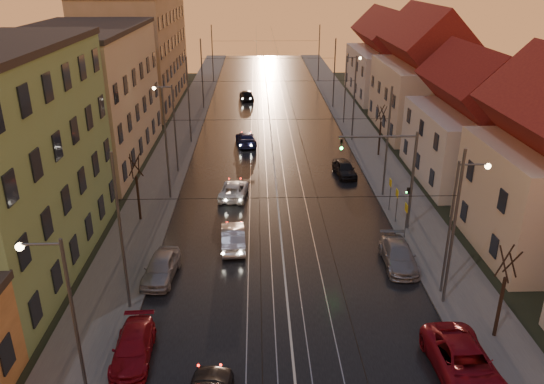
{
  "coord_description": "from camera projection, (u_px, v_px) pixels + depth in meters",
  "views": [
    {
      "loc": [
        -1.58,
        -15.35,
        17.08
      ],
      "look_at": [
        -0.55,
        19.4,
        2.43
      ],
      "focal_mm": 35.0,
      "sensor_mm": 36.0,
      "label": 1
    }
  ],
  "objects": [
    {
      "name": "road",
      "position": [
        272.0,
        139.0,
        57.65
      ],
      "size": [
        16.0,
        120.0,
        0.04
      ],
      "primitive_type": "cube",
      "color": "black",
      "rests_on": "ground"
    },
    {
      "name": "sidewalk_left",
      "position": [
        179.0,
        139.0,
        57.36
      ],
      "size": [
        4.0,
        120.0,
        0.15
      ],
      "primitive_type": "cube",
      "color": "#4C4C4C",
      "rests_on": "ground"
    },
    {
      "name": "sidewalk_right",
      "position": [
        363.0,
        138.0,
        57.9
      ],
      "size": [
        4.0,
        120.0,
        0.15
      ],
      "primitive_type": "cube",
      "color": "#4C4C4C",
      "rests_on": "ground"
    },
    {
      "name": "tram_rail_0",
      "position": [
        251.0,
        139.0,
        57.57
      ],
      "size": [
        0.06,
        120.0,
        0.03
      ],
      "primitive_type": "cube",
      "color": "gray",
      "rests_on": "road"
    },
    {
      "name": "tram_rail_1",
      "position": [
        264.0,
        139.0,
        57.61
      ],
      "size": [
        0.06,
        120.0,
        0.03
      ],
      "primitive_type": "cube",
      "color": "gray",
      "rests_on": "road"
    },
    {
      "name": "tram_rail_2",
      "position": [
        279.0,
        139.0,
        57.66
      ],
      "size": [
        0.06,
        120.0,
        0.03
      ],
      "primitive_type": "cube",
      "color": "gray",
      "rests_on": "road"
    },
    {
      "name": "tram_rail_3",
      "position": [
        292.0,
        138.0,
        57.69
      ],
      "size": [
        0.06,
        120.0,
        0.03
      ],
      "primitive_type": "cube",
      "color": "gray",
      "rests_on": "road"
    },
    {
      "name": "apartment_left_2",
      "position": [
        86.0,
        98.0,
        49.32
      ],
      "size": [
        10.0,
        20.0,
        12.0
      ],
      "primitive_type": "cube",
      "color": "#BCB292",
      "rests_on": "ground"
    },
    {
      "name": "apartment_left_3",
      "position": [
        137.0,
        51.0,
        71.04
      ],
      "size": [
        10.0,
        24.0,
        14.0
      ],
      "primitive_type": "cube",
      "color": "#988662",
      "rests_on": "ground"
    },
    {
      "name": "house_right_2",
      "position": [
        474.0,
        127.0,
        45.26
      ],
      "size": [
        9.18,
        12.24,
        9.2
      ],
      "color": "beige",
      "rests_on": "ground"
    },
    {
      "name": "house_right_3",
      "position": [
        424.0,
        79.0,
        58.63
      ],
      "size": [
        9.18,
        14.28,
        11.5
      ],
      "color": "beige",
      "rests_on": "ground"
    },
    {
      "name": "house_right_4",
      "position": [
        386.0,
        61.0,
        75.5
      ],
      "size": [
        9.18,
        16.32,
        10.0
      ],
      "color": "beige",
      "rests_on": "ground"
    },
    {
      "name": "catenary_pole_l_1",
      "position": [
        121.0,
        235.0,
        27.12
      ],
      "size": [
        0.16,
        0.16,
        9.0
      ],
      "primitive_type": "cylinder",
      "color": "#595B60",
      "rests_on": "ground"
    },
    {
      "name": "catenary_pole_r_1",
      "position": [
        453.0,
        231.0,
        27.59
      ],
      "size": [
        0.16,
        0.16,
        9.0
      ],
      "primitive_type": "cylinder",
      "color": "#595B60",
      "rests_on": "ground"
    },
    {
      "name": "catenary_pole_l_2",
      "position": [
        166.0,
        145.0,
        40.94
      ],
      "size": [
        0.16,
        0.16,
        9.0
      ],
      "primitive_type": "cylinder",
      "color": "#595B60",
      "rests_on": "ground"
    },
    {
      "name": "catenary_pole_r_2",
      "position": [
        387.0,
        143.0,
        41.4
      ],
      "size": [
        0.16,
        0.16,
        9.0
      ],
      "primitive_type": "cylinder",
      "color": "#595B60",
      "rests_on": "ground"
    },
    {
      "name": "catenary_pole_l_3",
      "position": [
        189.0,
        101.0,
        54.75
      ],
      "size": [
        0.16,
        0.16,
        9.0
      ],
      "primitive_type": "cylinder",
      "color": "#595B60",
      "rests_on": "ground"
    },
    {
      "name": "catenary_pole_r_3",
      "position": [
        354.0,
        100.0,
        55.22
      ],
      "size": [
        0.16,
        0.16,
        9.0
      ],
      "primitive_type": "cylinder",
      "color": "#595B60",
      "rests_on": "ground"
    },
    {
      "name": "catenary_pole_l_4",
      "position": [
        202.0,
        74.0,
        68.57
      ],
      "size": [
        0.16,
        0.16,
        9.0
      ],
      "primitive_type": "cylinder",
      "color": "#595B60",
      "rests_on": "ground"
    },
    {
      "name": "catenary_pole_r_4",
      "position": [
        334.0,
        74.0,
        69.04
      ],
      "size": [
        0.16,
        0.16,
        9.0
      ],
      "primitive_type": "cylinder",
      "color": "#595B60",
      "rests_on": "ground"
    },
    {
      "name": "catenary_pole_l_5",
      "position": [
        212.0,
        54.0,
        85.15
      ],
      "size": [
        0.16,
        0.16,
        9.0
      ],
      "primitive_type": "cylinder",
      "color": "#595B60",
      "rests_on": "ground"
    },
    {
      "name": "catenary_pole_r_5",
      "position": [
        319.0,
        53.0,
        85.62
      ],
      "size": [
        0.16,
        0.16,
        9.0
      ],
      "primitive_type": "cylinder",
      "color": "#595B60",
      "rests_on": "ground"
    },
    {
      "name": "street_lamp_0",
      "position": [
        65.0,
        310.0,
        20.51
      ],
      "size": [
        1.75,
        0.32,
        8.0
      ],
      "color": "#595B60",
      "rests_on": "ground"
    },
    {
      "name": "street_lamp_1",
      "position": [
        457.0,
        216.0,
        28.37
      ],
      "size": [
        1.75,
        0.32,
        8.0
      ],
      "color": "#595B60",
      "rests_on": "ground"
    },
    {
      "name": "street_lamp_2",
      "position": [
        171.0,
        120.0,
        46.3
      ],
      "size": [
        1.75,
        0.32,
        8.0
      ],
      "color": "#595B60",
      "rests_on": "ground"
    },
    {
      "name": "street_lamp_3",
      "position": [
        348.0,
        83.0,
        61.53
      ],
      "size": [
        1.75,
        0.32,
        8.0
      ],
      "color": "#595B60",
      "rests_on": "ground"
    },
    {
      "name": "traffic_light_mast",
      "position": [
        399.0,
        169.0,
        35.82
      ],
      "size": [
        5.3,
        0.32,
        7.2
      ],
      "color": "#595B60",
      "rests_on": "ground"
    },
    {
      "name": "bare_tree_0",
      "position": [
        138.0,
        190.0,
        37.99
      ],
      "size": [
        1.09,
        1.09,
        5.11
      ],
      "color": "black",
      "rests_on": "ground"
    },
    {
      "name": "bare_tree_1",
      "position": [
        502.0,
        296.0,
        25.65
      ],
      "size": [
        1.09,
        1.09,
        5.11
      ],
      "color": "black",
      "rests_on": "ground"
    },
    {
      "name": "bare_tree_2",
      "position": [
        380.0,
        132.0,
        51.45
      ],
      "size": [
        1.09,
        1.09,
        5.11
      ],
      "color": "black",
      "rests_on": "ground"
    },
    {
      "name": "driving_car_1",
      "position": [
        233.0,
        237.0,
        35.05
      ],
      "size": [
        1.8,
        4.45,
        1.44
      ],
      "primitive_type": "imported",
      "rotation": [
        0.0,
        0.0,
        3.21
      ],
      "color": "#A7A6AB",
      "rests_on": "ground"
    },
    {
      "name": "driving_car_2",
      "position": [
        234.0,
        190.0,
        42.8
      ],
      "size": [
        2.54,
        4.63,
        1.23
      ],
      "primitive_type": "imported",
      "rotation": [
        0.0,
        0.0,
        3.02
      ],
      "color": "white",
      "rests_on": "ground"
    },
    {
      "name": "driving_car_3",
      "position": [
        246.0,
        139.0,
        55.52
      ],
      "size": [
        2.47,
        4.85,
        1.35
      ],
      "primitive_type": "imported",
      "rotation": [
        0.0,
        0.0,
        3.27
      ],
      "color": "#171B46",
      "rests_on": "ground"
    },
    {
      "name": "driving_car_4",
      "position": [
        247.0,
        95.0,
        74.6
      ],
      "size": [
        2.29,
        4.47,
        1.46
      ],
      "primitive_type": "imported",
      "rotation": [
        0.0,
        0.0,
        3.28
      ],
      "color": "black",
      "rests_on": "ground"
    },
    {
      "name": "parked_left_2",
      "position": [
        133.0,
        347.0,
        24.98
      ],
      "size": [
        1.9,
        4.36,
        1.25
      ],
      "primitive_type": "imported",
      "rotation": [
        0.0,
        0.0,
        0.04
      ],
      "color": "maroon",
      "rests_on": "ground"
    },
    {
      "name": "parked_left_3",
      "position": [
        161.0,
        267.0,
        31.48
      ],
      "size": [
        2.12,
        4.41,
        1.45
      ],
      "primitive_type": "imported",
      "rotation": [
        0.0,
        0.0,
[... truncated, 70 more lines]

